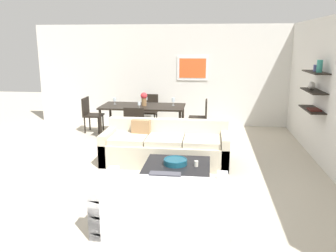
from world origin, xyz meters
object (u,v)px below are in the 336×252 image
object	(u,v)px
sofa_beige	(165,148)
wine_glass_foot	(139,104)
dining_chair_right_far	(201,115)
dining_chair_foot	(135,124)
dining_table	(143,108)
decorative_bowl	(175,161)
centerpiece_vase	(144,98)
wine_glass_head	(146,99)
loveseat_white	(163,206)
wine_glass_left_far	(115,100)
wine_glass_right_far	(173,100)
candle_jar	(196,164)
dining_chair_head	(149,109)
coffee_table	(177,176)
dining_chair_left_far	(90,112)

from	to	relation	value
sofa_beige	wine_glass_foot	size ratio (longest dim) A/B	14.75
dining_chair_right_far	dining_chair_foot	xyz separation A→B (m)	(-1.41, -1.10, 0.00)
dining_table	wine_glass_foot	bearing A→B (deg)	-90.00
wine_glass_foot	decorative_bowl	bearing A→B (deg)	-66.81
wine_glass_foot	centerpiece_vase	distance (m)	0.41
wine_glass_head	decorative_bowl	bearing A→B (deg)	-72.06
loveseat_white	wine_glass_left_far	distance (m)	4.73
dining_chair_foot	wine_glass_right_far	bearing A→B (deg)	54.01
candle_jar	decorative_bowl	bearing A→B (deg)	171.67
dining_chair_foot	wine_glass_left_far	xyz separation A→B (m)	(-0.73, 1.00, 0.36)
dining_chair_head	centerpiece_vase	distance (m)	1.00
sofa_beige	loveseat_white	distance (m)	2.38
decorative_bowl	wine_glass_foot	size ratio (longest dim) A/B	2.32
coffee_table	dining_chair_left_far	size ratio (longest dim) A/B	1.16
dining_chair_head	wine_glass_left_far	bearing A→B (deg)	-133.52
wine_glass_right_far	centerpiece_vase	distance (m)	0.71
coffee_table	dining_table	xyz separation A→B (m)	(-1.13, 2.99, 0.50)
dining_chair_right_far	wine_glass_right_far	distance (m)	0.78
sofa_beige	centerpiece_vase	world-z (taller)	centerpiece_vase
wine_glass_left_far	loveseat_white	bearing A→B (deg)	-67.49
candle_jar	dining_chair_head	xyz separation A→B (m)	(-1.43, 3.91, 0.08)
sofa_beige	wine_glass_foot	world-z (taller)	wine_glass_foot
dining_table	dining_chair_foot	bearing A→B (deg)	-90.00
wine_glass_left_far	wine_glass_foot	world-z (taller)	wine_glass_left_far
dining_chair_foot	wine_glass_foot	size ratio (longest dim) A/B	5.53
candle_jar	wine_glass_head	distance (m)	3.75
dining_chair_foot	wine_glass_right_far	size ratio (longest dim) A/B	4.75
wine_glass_left_far	centerpiece_vase	xyz separation A→B (m)	(0.76, -0.13, 0.07)
sofa_beige	dining_chair_left_far	world-z (taller)	dining_chair_left_far
coffee_table	dining_table	size ratio (longest dim) A/B	0.51
candle_jar	wine_glass_head	bearing A→B (deg)	112.51
candle_jar	wine_glass_foot	world-z (taller)	wine_glass_foot
wine_glass_foot	loveseat_white	bearing A→B (deg)	-74.27
loveseat_white	decorative_bowl	size ratio (longest dim) A/B	4.32
dining_chair_right_far	wine_glass_head	distance (m)	1.46
candle_jar	dining_chair_left_far	xyz separation A→B (m)	(-2.83, 3.24, 0.08)
candle_jar	wine_glass_head	size ratio (longest dim) A/B	0.59
sofa_beige	dining_chair_head	bearing A→B (deg)	106.19
dining_table	dining_chair_head	distance (m)	0.90
loveseat_white	decorative_bowl	bearing A→B (deg)	88.67
coffee_table	dining_chair_right_far	xyz separation A→B (m)	(0.28, 3.20, 0.31)
candle_jar	wine_glass_left_far	size ratio (longest dim) A/B	0.54
candle_jar	dining_chair_right_far	world-z (taller)	dining_chair_right_far
wine_glass_left_far	dining_chair_left_far	bearing A→B (deg)	171.96
dining_table	dining_chair_foot	xyz separation A→B (m)	(0.00, -0.88, -0.18)
coffee_table	wine_glass_left_far	world-z (taller)	wine_glass_left_far
wine_glass_left_far	centerpiece_vase	size ratio (longest dim) A/B	0.51
dining_chair_head	dining_chair_right_far	size ratio (longest dim) A/B	1.00
dining_chair_left_far	wine_glass_head	distance (m)	1.46
dining_chair_head	dining_chair_right_far	bearing A→B (deg)	-25.41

